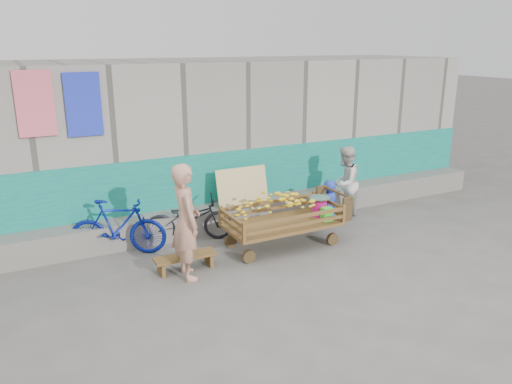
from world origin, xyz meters
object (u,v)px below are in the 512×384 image
vendor_man (186,222)px  bicycle_dark (189,219)px  woman (345,183)px  child (329,203)px  bench (185,259)px  bicycle_blue (118,227)px  banana_cart (280,213)px

vendor_man → bicycle_dark: bearing=-18.0°
vendor_man → woman: (3.59, 1.02, -0.14)m
child → bicycle_dark: (-2.62, 0.44, -0.04)m
bench → bicycle_dark: (0.46, 1.08, 0.23)m
bicycle_blue → banana_cart: bearing=-85.4°
bench → woman: woman is taller
bench → woman: size_ratio=0.66×
bicycle_dark → woman: bearing=-79.7°
bench → bicycle_blue: bearing=125.7°
bicycle_blue → woman: bearing=-68.6°
bench → vendor_man: size_ratio=0.55×
woman → child: size_ratio=1.65×
bench → bicycle_dark: bicycle_dark is taller
vendor_man → woman: 3.73m
bicycle_blue → bench: bearing=-119.3°
child → bicycle_dark: child is taller
child → bicycle_blue: bicycle_blue is taller
woman → child: bearing=-12.9°
bench → bicycle_blue: 1.34m
bicycle_blue → child: bearing=-71.3°
banana_cart → bicycle_blue: bearing=159.6°
bench → bicycle_dark: size_ratio=0.63×
vendor_man → bicycle_blue: size_ratio=1.11×
banana_cart → bicycle_dark: size_ratio=1.38×
child → bench: bearing=1.3°
bicycle_dark → vendor_man: bearing=174.5°
bench → child: size_ratio=1.09×
bicycle_dark → bicycle_blue: size_ratio=0.98×
bench → vendor_man: bearing=-100.5°
banana_cart → bicycle_dark: banana_cart is taller
woman → bicycle_dark: woman is taller
woman → bicycle_dark: 3.12m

